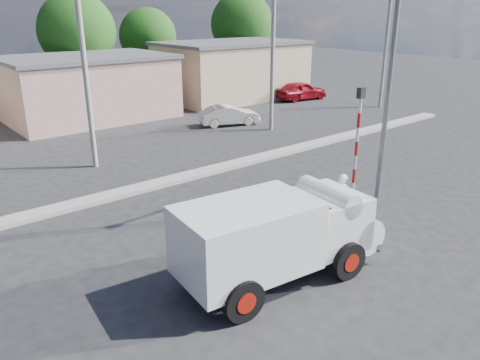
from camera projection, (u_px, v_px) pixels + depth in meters
ground_plane at (324, 251)px, 13.99m from camera, size 120.00×120.00×0.00m
median at (180, 178)px, 19.77m from camera, size 40.00×0.80×0.16m
truck at (282, 233)px, 12.18m from camera, size 5.89×2.78×2.35m
bicycle at (340, 219)px, 14.98m from camera, size 1.86×0.86×0.94m
cyclist at (341, 208)px, 14.85m from camera, size 0.49×0.67×1.71m
car_cream at (229, 115)px, 29.00m from camera, size 3.94×2.53×1.23m
car_red at (301, 90)px, 37.11m from camera, size 4.51×2.34×1.47m
traffic_pole at (357, 139)px, 16.10m from camera, size 0.28×0.18×4.36m
streetlight at (388, 68)px, 15.63m from camera, size 2.34×0.22×9.00m
building_row at (74, 87)px, 29.87m from camera, size 37.80×7.30×4.44m
tree_row at (72, 35)px, 35.15m from camera, size 43.62×7.43×8.42m
utility_poles at (188, 68)px, 23.24m from camera, size 35.40×0.24×8.00m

